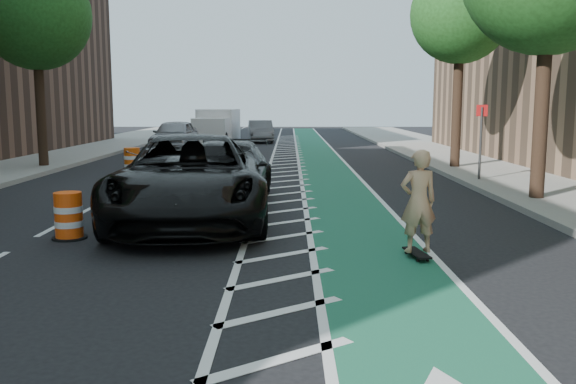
{
  "coord_description": "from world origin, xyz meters",
  "views": [
    {
      "loc": [
        1.61,
        -7.1,
        2.51
      ],
      "look_at": [
        1.59,
        2.62,
        1.1
      ],
      "focal_mm": 38.0,
      "sensor_mm": 36.0,
      "label": 1
    }
  ],
  "objects_px": {
    "suv_far": "(225,174)",
    "barrel_a": "(69,217)",
    "suv_near": "(191,179)",
    "skateboarder": "(418,201)"
  },
  "relations": [
    {
      "from": "suv_far",
      "to": "barrel_a",
      "type": "relative_size",
      "value": 6.1
    },
    {
      "from": "suv_near",
      "to": "barrel_a",
      "type": "relative_size",
      "value": 7.58
    },
    {
      "from": "suv_far",
      "to": "barrel_a",
      "type": "bearing_deg",
      "value": -121.54
    },
    {
      "from": "skateboarder",
      "to": "suv_far",
      "type": "distance_m",
      "value": 6.54
    },
    {
      "from": "suv_far",
      "to": "skateboarder",
      "type": "bearing_deg",
      "value": -54.62
    },
    {
      "from": "skateboarder",
      "to": "barrel_a",
      "type": "height_order",
      "value": "skateboarder"
    },
    {
      "from": "skateboarder",
      "to": "barrel_a",
      "type": "distance_m",
      "value": 6.4
    },
    {
      "from": "suv_near",
      "to": "barrel_a",
      "type": "height_order",
      "value": "suv_near"
    },
    {
      "from": "barrel_a",
      "to": "suv_near",
      "type": "bearing_deg",
      "value": 39.48
    },
    {
      "from": "skateboarder",
      "to": "suv_far",
      "type": "bearing_deg",
      "value": -64.86
    }
  ]
}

